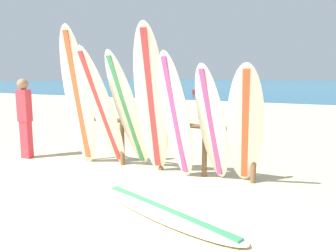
{
  "coord_description": "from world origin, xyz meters",
  "views": [
    {
      "loc": [
        3.07,
        -2.66,
        1.76
      ],
      "look_at": [
        0.44,
        2.9,
        0.78
      ],
      "focal_mm": 35.23,
      "sensor_mm": 36.0,
      "label": 1
    }
  ],
  "objects_px": {
    "beachgoer_standing": "(25,115)",
    "small_boat_offshore": "(199,90)",
    "surfboard_leaning_left": "(102,109)",
    "surfboard_rack": "(161,136)",
    "surfboard_lying_on_sand": "(166,211)",
    "surfboard_leaning_far_left": "(78,98)",
    "surfboard_leaning_center_right": "(176,117)",
    "surfboard_leaning_right": "(212,125)",
    "surfboard_leaning_center": "(152,102)",
    "surfboard_leaning_center_left": "(128,112)",
    "surfboard_leaning_far_right": "(245,127)"
  },
  "relations": [
    {
      "from": "beachgoer_standing",
      "to": "small_boat_offshore",
      "type": "bearing_deg",
      "value": 101.1
    },
    {
      "from": "surfboard_leaning_left",
      "to": "beachgoer_standing",
      "type": "height_order",
      "value": "surfboard_leaning_left"
    },
    {
      "from": "surfboard_rack",
      "to": "surfboard_lying_on_sand",
      "type": "height_order",
      "value": "surfboard_rack"
    },
    {
      "from": "surfboard_leaning_far_left",
      "to": "surfboard_leaning_center_right",
      "type": "relative_size",
      "value": 1.24
    },
    {
      "from": "surfboard_leaning_right",
      "to": "surfboard_leaning_center",
      "type": "bearing_deg",
      "value": -176.15
    },
    {
      "from": "surfboard_leaning_far_left",
      "to": "surfboard_lying_on_sand",
      "type": "distance_m",
      "value": 3.07
    },
    {
      "from": "surfboard_leaning_far_left",
      "to": "surfboard_leaning_right",
      "type": "xyz_separation_m",
      "value": [
        2.6,
        0.08,
        -0.35
      ]
    },
    {
      "from": "surfboard_leaning_center_left",
      "to": "small_boat_offshore",
      "type": "height_order",
      "value": "surfboard_leaning_center_left"
    },
    {
      "from": "beachgoer_standing",
      "to": "small_boat_offshore",
      "type": "relative_size",
      "value": 0.59
    },
    {
      "from": "surfboard_leaning_center_right",
      "to": "surfboard_leaning_far_right",
      "type": "xyz_separation_m",
      "value": [
        1.09,
        0.13,
        -0.1
      ]
    },
    {
      "from": "surfboard_leaning_left",
      "to": "surfboard_leaning_right",
      "type": "bearing_deg",
      "value": 2.6
    },
    {
      "from": "surfboard_leaning_center",
      "to": "beachgoer_standing",
      "type": "distance_m",
      "value": 3.0
    },
    {
      "from": "surfboard_leaning_left",
      "to": "surfboard_rack",
      "type": "bearing_deg",
      "value": 21.86
    },
    {
      "from": "surfboard_leaning_center_left",
      "to": "surfboard_lying_on_sand",
      "type": "height_order",
      "value": "surfboard_leaning_center_left"
    },
    {
      "from": "surfboard_leaning_far_left",
      "to": "surfboard_leaning_far_right",
      "type": "height_order",
      "value": "surfboard_leaning_far_left"
    },
    {
      "from": "surfboard_leaning_center_left",
      "to": "surfboard_leaning_far_left",
      "type": "bearing_deg",
      "value": -173.68
    },
    {
      "from": "surfboard_rack",
      "to": "surfboard_leaning_far_left",
      "type": "relative_size",
      "value": 1.31
    },
    {
      "from": "surfboard_rack",
      "to": "surfboard_leaning_right",
      "type": "bearing_deg",
      "value": -16.05
    },
    {
      "from": "surfboard_lying_on_sand",
      "to": "small_boat_offshore",
      "type": "bearing_deg",
      "value": 108.94
    },
    {
      "from": "surfboard_rack",
      "to": "surfboard_leaning_right",
      "type": "relative_size",
      "value": 1.79
    },
    {
      "from": "surfboard_leaning_center_right",
      "to": "small_boat_offshore",
      "type": "relative_size",
      "value": 0.75
    },
    {
      "from": "surfboard_lying_on_sand",
      "to": "surfboard_leaning_center",
      "type": "bearing_deg",
      "value": 124.23
    },
    {
      "from": "surfboard_lying_on_sand",
      "to": "surfboard_leaning_right",
      "type": "bearing_deg",
      "value": 84.05
    },
    {
      "from": "surfboard_leaning_far_right",
      "to": "beachgoer_standing",
      "type": "bearing_deg",
      "value": -178.83
    },
    {
      "from": "surfboard_leaning_center",
      "to": "beachgoer_standing",
      "type": "bearing_deg",
      "value": -179.54
    },
    {
      "from": "surfboard_leaning_right",
      "to": "beachgoer_standing",
      "type": "relative_size",
      "value": 1.16
    },
    {
      "from": "surfboard_leaning_center_left",
      "to": "surfboard_lying_on_sand",
      "type": "distance_m",
      "value": 2.28
    },
    {
      "from": "surfboard_leaning_left",
      "to": "surfboard_leaning_center",
      "type": "bearing_deg",
      "value": 1.3
    },
    {
      "from": "surfboard_lying_on_sand",
      "to": "surfboard_rack",
      "type": "bearing_deg",
      "value": 118.26
    },
    {
      "from": "surfboard_rack",
      "to": "surfboard_leaning_far_left",
      "type": "xyz_separation_m",
      "value": [
        -1.54,
        -0.38,
        0.68
      ]
    },
    {
      "from": "surfboard_leaning_center_right",
      "to": "small_boat_offshore",
      "type": "distance_m",
      "value": 24.73
    },
    {
      "from": "surfboard_leaning_center_right",
      "to": "surfboard_leaning_right",
      "type": "distance_m",
      "value": 0.59
    },
    {
      "from": "surfboard_leaning_center_left",
      "to": "surfboard_leaning_right",
      "type": "height_order",
      "value": "surfboard_leaning_center_left"
    },
    {
      "from": "surfboard_leaning_center_left",
      "to": "surfboard_leaning_center_right",
      "type": "xyz_separation_m",
      "value": [
        1.02,
        -0.16,
        -0.02
      ]
    },
    {
      "from": "surfboard_leaning_far_right",
      "to": "small_boat_offshore",
      "type": "xyz_separation_m",
      "value": [
        -9.13,
        23.25,
        -0.71
      ]
    },
    {
      "from": "surfboard_leaning_center",
      "to": "surfboard_leaning_far_right",
      "type": "bearing_deg",
      "value": 2.51
    },
    {
      "from": "surfboard_leaning_center_right",
      "to": "beachgoer_standing",
      "type": "height_order",
      "value": "surfboard_leaning_center_right"
    },
    {
      "from": "surfboard_rack",
      "to": "surfboard_leaning_left",
      "type": "bearing_deg",
      "value": -158.14
    },
    {
      "from": "surfboard_leaning_center_right",
      "to": "surfboard_lying_on_sand",
      "type": "distance_m",
      "value": 1.68
    },
    {
      "from": "surfboard_lying_on_sand",
      "to": "surfboard_leaning_center_right",
      "type": "bearing_deg",
      "value": 108.5
    },
    {
      "from": "surfboard_leaning_center",
      "to": "surfboard_leaning_right",
      "type": "distance_m",
      "value": 1.1
    },
    {
      "from": "surfboard_leaning_center",
      "to": "surfboard_leaning_far_right",
      "type": "xyz_separation_m",
      "value": [
        1.57,
        0.07,
        -0.32
      ]
    },
    {
      "from": "surfboard_leaning_center_right",
      "to": "surfboard_leaning_left",
      "type": "bearing_deg",
      "value": 178.6
    },
    {
      "from": "surfboard_leaning_center_right",
      "to": "surfboard_leaning_center_left",
      "type": "bearing_deg",
      "value": 170.99
    },
    {
      "from": "surfboard_leaning_center_left",
      "to": "small_boat_offshore",
      "type": "relative_size",
      "value": 0.77
    },
    {
      "from": "surfboard_leaning_far_right",
      "to": "surfboard_leaning_center_right",
      "type": "bearing_deg",
      "value": -173.34
    },
    {
      "from": "surfboard_leaning_center_left",
      "to": "surfboard_leaning_left",
      "type": "bearing_deg",
      "value": -164.89
    },
    {
      "from": "surfboard_rack",
      "to": "surfboard_leaning_far_right",
      "type": "height_order",
      "value": "surfboard_leaning_far_right"
    },
    {
      "from": "surfboard_leaning_far_left",
      "to": "small_boat_offshore",
      "type": "bearing_deg",
      "value": 104.42
    },
    {
      "from": "surfboard_leaning_right",
      "to": "small_boat_offshore",
      "type": "xyz_separation_m",
      "value": [
        -8.6,
        23.24,
        -0.71
      ]
    }
  ]
}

